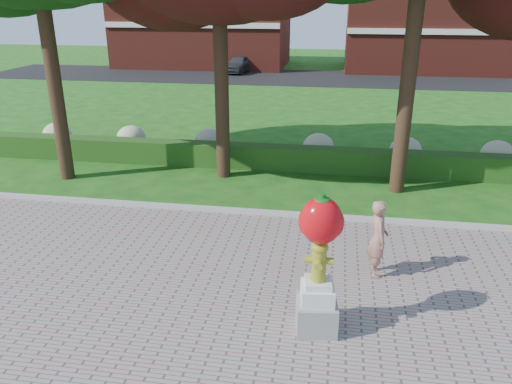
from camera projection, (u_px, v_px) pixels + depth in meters
ground at (253, 273)px, 10.69m from camera, size 100.00×100.00×0.00m
curb at (272, 214)px, 13.42m from camera, size 40.00×0.18×0.15m
lawn_hedge at (287, 158)px, 16.98m from camera, size 24.00×0.70×0.80m
hydrangea_row at (306, 146)px, 17.76m from camera, size 20.10×1.10×0.99m
street at (317, 78)px, 36.42m from camera, size 50.00×8.00×0.02m
building_left at (203, 23)px, 42.16m from camera, size 14.00×8.00×7.00m
building_right at (423, 28)px, 39.57m from camera, size 12.00×8.00×6.40m
hydrant_sculpture at (319, 261)px, 8.34m from camera, size 0.77×0.77×2.56m
woman at (378, 238)px, 10.28m from camera, size 0.46×0.65×1.67m
parked_car at (239, 64)px, 38.75m from camera, size 2.26×4.08×1.31m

